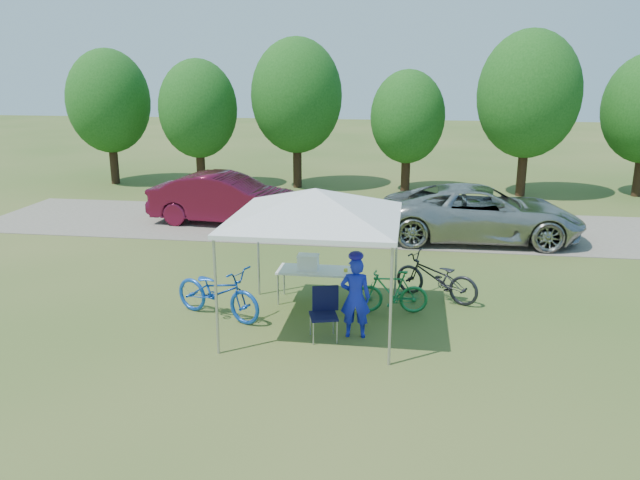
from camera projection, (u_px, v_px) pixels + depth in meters
The scene contains 14 objects.
ground at pixel (315, 325), 12.26m from camera, with size 100.00×100.00×0.00m, color #2D5119.
gravel_strip at pixel (354, 226), 19.88m from camera, with size 24.00×5.00×0.02m, color gray.
canopy at pixel (315, 192), 11.55m from camera, with size 4.53×4.53×3.00m.
treeline at pixel (363, 102), 24.74m from camera, with size 24.89×4.28×6.30m.
folding_table at pixel (319, 272), 13.30m from camera, with size 1.76×0.73×0.72m.
folding_chair at pixel (324, 308), 11.57m from camera, with size 0.61×0.63×0.97m.
cooler at pixel (308, 262), 13.28m from camera, with size 0.45×0.30×0.32m.
ice_cream_cup at pixel (346, 270), 13.15m from camera, with size 0.09×0.09×0.06m, color yellow.
cyclist at pixel (355, 298), 11.53m from camera, with size 0.57×0.37×1.55m, color #1721BC.
bike_blue at pixel (218, 292), 12.50m from camera, with size 0.72×2.07×1.09m, color #1447B1.
bike_green at pixel (391, 292), 12.76m from camera, with size 0.43×1.51×0.90m, color #186F38.
bike_dark at pixel (436, 277), 13.47m from camera, with size 0.67×1.93×1.01m, color black.
minivan at pixel (481, 213), 18.05m from camera, with size 2.63×5.71×1.59m, color #A0A19D.
sedan at pixel (226, 198), 20.00m from camera, with size 1.70×4.86×1.60m, color #560E23.
Camera 1 is at (1.76, -11.22, 4.89)m, focal length 35.00 mm.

